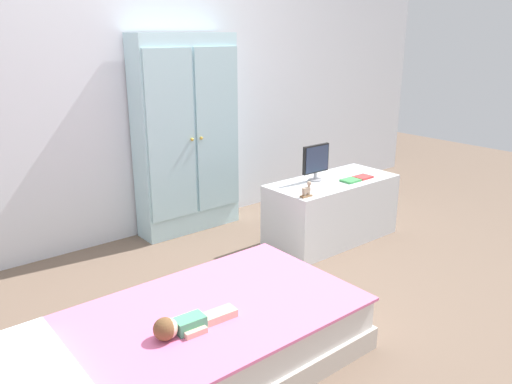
{
  "coord_description": "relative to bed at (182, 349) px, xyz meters",
  "views": [
    {
      "loc": [
        -1.64,
        -1.83,
        1.5
      ],
      "look_at": [
        0.19,
        0.4,
        0.58
      ],
      "focal_mm": 35.58,
      "sensor_mm": 36.0,
      "label": 1
    }
  ],
  "objects": [
    {
      "name": "book_green",
      "position": [
        1.77,
        0.57,
        0.33
      ],
      "size": [
        0.13,
        0.1,
        0.01
      ],
      "primitive_type": "cube",
      "color": "#429E51",
      "rests_on": "tv_stand"
    },
    {
      "name": "doll",
      "position": [
        -0.05,
        -0.08,
        0.18
      ],
      "size": [
        0.39,
        0.14,
        0.1
      ],
      "color": "#4CA375",
      "rests_on": "bed"
    },
    {
      "name": "ground_plane",
      "position": [
        0.66,
        0.11,
        -0.15
      ],
      "size": [
        10.0,
        10.0,
        0.02
      ],
      "primitive_type": "cube",
      "color": "brown"
    },
    {
      "name": "pillow",
      "position": [
        -0.65,
        0.0,
        0.18
      ],
      "size": [
        0.32,
        0.61,
        0.07
      ],
      "primitive_type": "cube",
      "color": "silver",
      "rests_on": "bed"
    },
    {
      "name": "tv_stand",
      "position": [
        1.7,
        0.67,
        0.09
      ],
      "size": [
        1.0,
        0.45,
        0.46
      ],
      "primitive_type": "cube",
      "color": "silver",
      "rests_on": "ground_plane"
    },
    {
      "name": "rocking_horse_toy",
      "position": [
        1.28,
        0.51,
        0.37
      ],
      "size": [
        0.08,
        0.04,
        0.1
      ],
      "color": "#8E6642",
      "rests_on": "tv_stand"
    },
    {
      "name": "bed",
      "position": [
        0.0,
        0.0,
        0.0
      ],
      "size": [
        1.7,
        0.86,
        0.28
      ],
      "color": "beige",
      "rests_on": "ground_plane"
    },
    {
      "name": "back_wall",
      "position": [
        0.66,
        1.69,
        1.21
      ],
      "size": [
        6.4,
        0.05,
        2.7
      ],
      "primitive_type": "cube",
      "color": "silver",
      "rests_on": "ground_plane"
    },
    {
      "name": "tv_monitor",
      "position": [
        1.59,
        0.74,
        0.47
      ],
      "size": [
        0.24,
        0.1,
        0.26
      ],
      "color": "#99999E",
      "rests_on": "tv_stand"
    },
    {
      "name": "book_red",
      "position": [
        1.91,
        0.57,
        0.33
      ],
      "size": [
        0.13,
        0.1,
        0.01
      ],
      "primitive_type": "cube",
      "color": "#CC3838",
      "rests_on": "tv_stand"
    },
    {
      "name": "wardrobe",
      "position": [
        1.0,
        1.52,
        0.61
      ],
      "size": [
        0.8,
        0.27,
        1.49
      ],
      "color": "silver",
      "rests_on": "ground_plane"
    }
  ]
}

